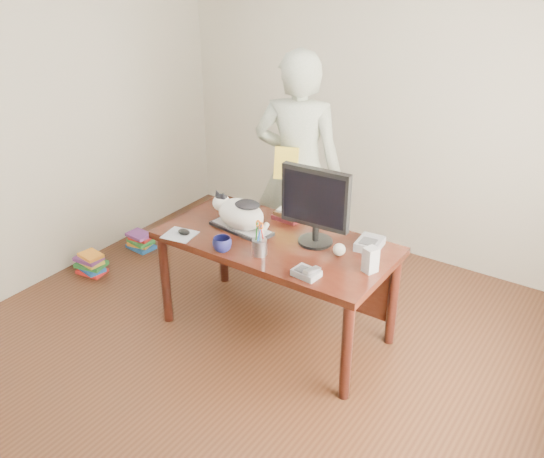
{
  "coord_description": "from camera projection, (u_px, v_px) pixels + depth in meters",
  "views": [
    {
      "loc": [
        2.01,
        -2.41,
        2.66
      ],
      "look_at": [
        0.0,
        0.55,
        0.85
      ],
      "focal_mm": 40.0,
      "sensor_mm": 36.0,
      "label": 1
    }
  ],
  "objects": [
    {
      "name": "room",
      "position": [
        217.0,
        186.0,
        3.38
      ],
      "size": [
        4.5,
        4.5,
        4.5
      ],
      "color": "black",
      "rests_on": "ground"
    },
    {
      "name": "desk",
      "position": [
        282.0,
        254.0,
        4.22
      ],
      "size": [
        1.6,
        0.8,
        0.75
      ],
      "color": "black",
      "rests_on": "ground"
    },
    {
      "name": "keyboard",
      "position": [
        241.0,
        228.0,
        4.21
      ],
      "size": [
        0.48,
        0.23,
        0.03
      ],
      "rotation": [
        0.0,
        0.0,
        -0.11
      ],
      "color": "black",
      "rests_on": "desk"
    },
    {
      "name": "cat",
      "position": [
        239.0,
        212.0,
        4.17
      ],
      "size": [
        0.46,
        0.25,
        0.26
      ],
      "rotation": [
        0.0,
        0.0,
        -0.11
      ],
      "color": "white",
      "rests_on": "keyboard"
    },
    {
      "name": "monitor",
      "position": [
        315.0,
        202.0,
        3.9
      ],
      "size": [
        0.48,
        0.24,
        0.53
      ],
      "rotation": [
        0.0,
        0.0,
        0.05
      ],
      "color": "black",
      "rests_on": "desk"
    },
    {
      "name": "pen_cup",
      "position": [
        260.0,
        245.0,
        3.88
      ],
      "size": [
        0.13,
        0.13,
        0.25
      ],
      "rotation": [
        0.0,
        0.0,
        -0.42
      ],
      "color": "gray",
      "rests_on": "desk"
    },
    {
      "name": "mousepad",
      "position": [
        180.0,
        235.0,
        4.15
      ],
      "size": [
        0.24,
        0.22,
        0.0
      ],
      "rotation": [
        0.0,
        0.0,
        0.18
      ],
      "color": "#B1B6BD",
      "rests_on": "desk"
    },
    {
      "name": "mouse",
      "position": [
        184.0,
        232.0,
        4.14
      ],
      "size": [
        0.1,
        0.08,
        0.04
      ],
      "rotation": [
        0.0,
        0.0,
        0.18
      ],
      "color": "black",
      "rests_on": "mousepad"
    },
    {
      "name": "coffee_mug",
      "position": [
        222.0,
        244.0,
        3.93
      ],
      "size": [
        0.18,
        0.18,
        0.1
      ],
      "primitive_type": "imported",
      "rotation": [
        0.0,
        0.0,
        0.73
      ],
      "color": "#0C0D33",
      "rests_on": "desk"
    },
    {
      "name": "phone",
      "position": [
        307.0,
        273.0,
        3.66
      ],
      "size": [
        0.17,
        0.14,
        0.07
      ],
      "rotation": [
        0.0,
        0.0,
        -0.1
      ],
      "color": "slate",
      "rests_on": "desk"
    },
    {
      "name": "speaker",
      "position": [
        371.0,
        260.0,
        3.68
      ],
      "size": [
        0.1,
        0.1,
        0.16
      ],
      "rotation": [
        0.0,
        0.0,
        -0.37
      ],
      "color": "#A4A4A6",
      "rests_on": "desk"
    },
    {
      "name": "baseball",
      "position": [
        339.0,
        250.0,
        3.88
      ],
      "size": [
        0.08,
        0.08,
        0.08
      ],
      "rotation": [
        0.0,
        0.0,
        -0.29
      ],
      "color": "beige",
      "rests_on": "desk"
    },
    {
      "name": "book_stack",
      "position": [
        288.0,
        215.0,
        4.36
      ],
      "size": [
        0.21,
        0.17,
        0.08
      ],
      "rotation": [
        0.0,
        0.0,
        -0.09
      ],
      "color": "#52161A",
      "rests_on": "desk"
    },
    {
      "name": "calculator",
      "position": [
        370.0,
        244.0,
        3.98
      ],
      "size": [
        0.17,
        0.22,
        0.06
      ],
      "rotation": [
        0.0,
        0.0,
        0.1
      ],
      "color": "slate",
      "rests_on": "desk"
    },
    {
      "name": "person",
      "position": [
        298.0,
        170.0,
        4.72
      ],
      "size": [
        0.8,
        0.67,
        1.88
      ],
      "primitive_type": "imported",
      "rotation": [
        0.0,
        0.0,
        3.51
      ],
      "color": "beige",
      "rests_on": "ground"
    },
    {
      "name": "held_book",
      "position": [
        286.0,
        163.0,
        4.55
      ],
      "size": [
        0.2,
        0.16,
        0.25
      ],
      "rotation": [
        0.0,
        0.0,
        0.37
      ],
      "color": "yellow",
      "rests_on": "person"
    },
    {
      "name": "book_pile_a",
      "position": [
        91.0,
        264.0,
        5.12
      ],
      "size": [
        0.27,
        0.22,
        0.18
      ],
      "color": "red",
      "rests_on": "ground"
    },
    {
      "name": "book_pile_b",
      "position": [
        141.0,
        241.0,
        5.52
      ],
      "size": [
        0.26,
        0.2,
        0.15
      ],
      "color": "#1B54A5",
      "rests_on": "ground"
    }
  ]
}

